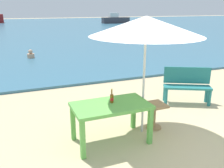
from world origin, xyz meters
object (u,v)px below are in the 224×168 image
object	(u,v)px
patio_umbrella	(146,26)
boat_cargo_ship	(115,19)
picnic_table_green	(111,110)
bench_teal_center	(187,83)
side_table_wood	(154,112)
beer_bottle_amber	(112,98)
swimmer_person	(31,55)

from	to	relation	value
patio_umbrella	boat_cargo_ship	bearing A→B (deg)	68.12
picnic_table_green	bench_teal_center	world-z (taller)	bench_teal_center
side_table_wood	beer_bottle_amber	bearing A→B (deg)	-174.39
patio_umbrella	bench_teal_center	size ratio (longest dim) A/B	1.87
beer_bottle_amber	side_table_wood	distance (m)	1.12
swimmer_person	boat_cargo_ship	size ratio (longest dim) A/B	0.10
beer_bottle_amber	swimmer_person	xyz separation A→B (m)	(-0.82, 8.53, -0.61)
boat_cargo_ship	swimmer_person	bearing A→B (deg)	-121.33
beer_bottle_amber	swimmer_person	distance (m)	8.60
side_table_wood	boat_cargo_ship	bearing A→B (deg)	68.57
patio_umbrella	swimmer_person	xyz separation A→B (m)	(-1.51, 8.48, -1.88)
swimmer_person	boat_cargo_ship	bearing A→B (deg)	58.67
picnic_table_green	boat_cargo_ship	world-z (taller)	boat_cargo_ship
patio_umbrella	boat_cargo_ship	world-z (taller)	patio_umbrella
picnic_table_green	swimmer_person	xyz separation A→B (m)	(-0.77, 8.61, -0.41)
side_table_wood	swimmer_person	bearing A→B (deg)	102.11
beer_bottle_amber	side_table_wood	xyz separation A→B (m)	(0.99, 0.10, -0.50)
bench_teal_center	swimmer_person	size ratio (longest dim) A/B	3.00
swimmer_person	patio_umbrella	bearing A→B (deg)	-79.94
bench_teal_center	boat_cargo_ship	xyz separation A→B (m)	(11.05, 31.19, 0.10)
patio_umbrella	bench_teal_center	world-z (taller)	patio_umbrella
picnic_table_green	swimmer_person	world-z (taller)	picnic_table_green
patio_umbrella	swimmer_person	distance (m)	8.82
bench_teal_center	beer_bottle_amber	bearing A→B (deg)	-157.80
side_table_wood	swimmer_person	size ratio (longest dim) A/B	1.32
beer_bottle_amber	boat_cargo_ship	distance (m)	34.98
swimmer_person	boat_cargo_ship	xyz separation A→B (m)	(14.42, 23.69, 0.40)
bench_teal_center	boat_cargo_ship	bearing A→B (deg)	70.48
bench_teal_center	swimmer_person	distance (m)	8.22
beer_bottle_amber	bench_teal_center	xyz separation A→B (m)	(2.55, 1.04, -0.31)
picnic_table_green	bench_teal_center	bearing A→B (deg)	23.18
side_table_wood	bench_teal_center	xyz separation A→B (m)	(1.56, 0.94, 0.19)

